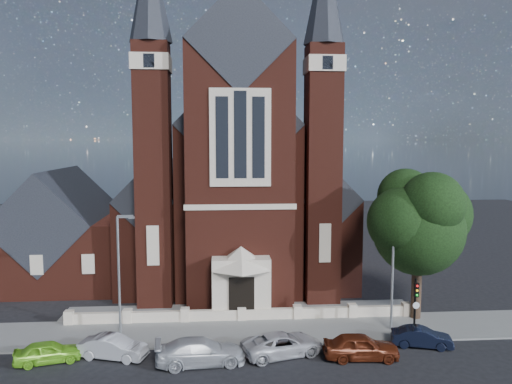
{
  "coord_description": "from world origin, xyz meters",
  "views": [
    {
      "loc": [
        -1.45,
        -27.83,
        12.85
      ],
      "look_at": [
        1.42,
        12.0,
        8.66
      ],
      "focal_mm": 35.0,
      "sensor_mm": 36.0,
      "label": 1
    }
  ],
  "objects_px": {
    "car_white_suv": "(283,344)",
    "car_navy": "(422,337)",
    "car_lime_van": "(48,352)",
    "car_silver_a": "(113,347)",
    "parish_hall": "(61,237)",
    "street_tree": "(422,224)",
    "church": "(235,186)",
    "street_lamp_right": "(394,264)",
    "street_lamp_left": "(120,269)",
    "car_silver_b": "(201,352)",
    "car_dark_red": "(361,347)",
    "traffic_signal": "(416,301)"
  },
  "relations": [
    {
      "from": "car_silver_b",
      "to": "car_white_suv",
      "type": "bearing_deg",
      "value": -85.67
    },
    {
      "from": "street_lamp_right",
      "to": "car_silver_a",
      "type": "relative_size",
      "value": 2.0
    },
    {
      "from": "street_lamp_left",
      "to": "street_lamp_right",
      "type": "relative_size",
      "value": 1.0
    },
    {
      "from": "street_lamp_left",
      "to": "car_silver_a",
      "type": "bearing_deg",
      "value": -88.4
    },
    {
      "from": "church",
      "to": "car_navy",
      "type": "height_order",
      "value": "church"
    },
    {
      "from": "street_tree",
      "to": "car_white_suv",
      "type": "bearing_deg",
      "value": -154.22
    },
    {
      "from": "car_navy",
      "to": "car_lime_van",
      "type": "bearing_deg",
      "value": 106.41
    },
    {
      "from": "church",
      "to": "car_navy",
      "type": "bearing_deg",
      "value": -63.09
    },
    {
      "from": "street_lamp_left",
      "to": "street_lamp_right",
      "type": "bearing_deg",
      "value": 0.0
    },
    {
      "from": "church",
      "to": "car_lime_van",
      "type": "xyz_separation_m",
      "value": [
        -11.47,
        -22.28,
        -7.55
      ]
    },
    {
      "from": "parish_hall",
      "to": "car_lime_van",
      "type": "relative_size",
      "value": 3.28
    },
    {
      "from": "church",
      "to": "car_silver_b",
      "type": "relative_size",
      "value": 6.76
    },
    {
      "from": "street_lamp_left",
      "to": "car_silver_a",
      "type": "height_order",
      "value": "street_lamp_left"
    },
    {
      "from": "car_white_suv",
      "to": "car_navy",
      "type": "xyz_separation_m",
      "value": [
        8.8,
        0.58,
        -0.07
      ]
    },
    {
      "from": "parish_hall",
      "to": "car_silver_a",
      "type": "relative_size",
      "value": 3.02
    },
    {
      "from": "car_silver_a",
      "to": "parish_hall",
      "type": "bearing_deg",
      "value": 41.36
    },
    {
      "from": "parish_hall",
      "to": "street_tree",
      "type": "xyz_separation_m",
      "value": [
        28.6,
        -12.29,
        2.95
      ]
    },
    {
      "from": "parish_hall",
      "to": "car_lime_van",
      "type": "distance_m",
      "value": 18.24
    },
    {
      "from": "traffic_signal",
      "to": "car_dark_red",
      "type": "relative_size",
      "value": 0.91
    },
    {
      "from": "church",
      "to": "street_lamp_right",
      "type": "relative_size",
      "value": 4.31
    },
    {
      "from": "street_tree",
      "to": "car_white_suv",
      "type": "xyz_separation_m",
      "value": [
        -10.4,
        -5.02,
        -6.28
      ]
    },
    {
      "from": "parish_hall",
      "to": "street_tree",
      "type": "distance_m",
      "value": 31.27
    },
    {
      "from": "street_lamp_left",
      "to": "traffic_signal",
      "type": "relative_size",
      "value": 2.02
    },
    {
      "from": "street_tree",
      "to": "street_lamp_right",
      "type": "bearing_deg",
      "value": -145.74
    },
    {
      "from": "church",
      "to": "street_tree",
      "type": "relative_size",
      "value": 3.26
    },
    {
      "from": "car_silver_b",
      "to": "traffic_signal",
      "type": "bearing_deg",
      "value": -85.06
    },
    {
      "from": "street_tree",
      "to": "car_navy",
      "type": "distance_m",
      "value": 7.91
    },
    {
      "from": "car_white_suv",
      "to": "car_silver_a",
      "type": "bearing_deg",
      "value": 72.28
    },
    {
      "from": "parish_hall",
      "to": "street_lamp_right",
      "type": "relative_size",
      "value": 1.51
    },
    {
      "from": "car_dark_red",
      "to": "car_navy",
      "type": "xyz_separation_m",
      "value": [
        4.27,
        1.43,
        -0.15
      ]
    },
    {
      "from": "car_silver_a",
      "to": "car_white_suv",
      "type": "relative_size",
      "value": 0.83
    },
    {
      "from": "street_lamp_left",
      "to": "car_silver_a",
      "type": "relative_size",
      "value": 2.0
    },
    {
      "from": "car_lime_van",
      "to": "parish_hall",
      "type": "bearing_deg",
      "value": -0.47
    },
    {
      "from": "street_tree",
      "to": "car_navy",
      "type": "xyz_separation_m",
      "value": [
        -1.6,
        -4.44,
        -6.35
      ]
    },
    {
      "from": "car_lime_van",
      "to": "car_white_suv",
      "type": "relative_size",
      "value": 0.76
    },
    {
      "from": "street_tree",
      "to": "car_lime_van",
      "type": "xyz_separation_m",
      "value": [
        -24.06,
        -5.05,
        -6.32
      ]
    },
    {
      "from": "street_lamp_right",
      "to": "car_lime_van",
      "type": "relative_size",
      "value": 2.17
    },
    {
      "from": "car_silver_b",
      "to": "car_navy",
      "type": "xyz_separation_m",
      "value": [
        13.65,
        1.46,
        -0.14
      ]
    },
    {
      "from": "car_lime_van",
      "to": "car_silver_a",
      "type": "height_order",
      "value": "car_silver_a"
    },
    {
      "from": "street_tree",
      "to": "car_silver_a",
      "type": "distance_m",
      "value": 21.89
    },
    {
      "from": "church",
      "to": "car_silver_b",
      "type": "distance_m",
      "value": 24.44
    },
    {
      "from": "car_silver_b",
      "to": "car_white_suv",
      "type": "xyz_separation_m",
      "value": [
        4.85,
        0.88,
        -0.07
      ]
    },
    {
      "from": "church",
      "to": "street_lamp_right",
      "type": "bearing_deg",
      "value": -61.96
    },
    {
      "from": "street_lamp_right",
      "to": "parish_hall",
      "type": "bearing_deg",
      "value": 151.78
    },
    {
      "from": "car_dark_red",
      "to": "street_tree",
      "type": "bearing_deg",
      "value": -41.24
    },
    {
      "from": "street_lamp_right",
      "to": "car_dark_red",
      "type": "bearing_deg",
      "value": -128.92
    },
    {
      "from": "street_lamp_left",
      "to": "car_lime_van",
      "type": "bearing_deg",
      "value": -136.81
    },
    {
      "from": "street_tree",
      "to": "car_white_suv",
      "type": "height_order",
      "value": "street_tree"
    },
    {
      "from": "street_lamp_right",
      "to": "car_dark_red",
      "type": "relative_size",
      "value": 1.83
    },
    {
      "from": "church",
      "to": "car_dark_red",
      "type": "distance_m",
      "value": 25.19
    }
  ]
}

